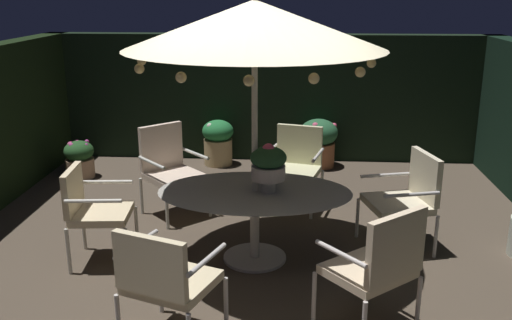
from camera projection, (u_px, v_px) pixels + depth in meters
ground_plane at (251, 271)px, 5.39m from camera, size 6.84×7.87×0.02m
hedge_backdrop_rear at (269, 97)px, 8.72m from camera, size 6.84×0.30×1.91m
patio_dining_table at (255, 203)px, 5.45m from camera, size 1.86×1.23×0.72m
patio_umbrella at (255, 25)px, 4.97m from camera, size 2.34×2.34×2.55m
centerpiece_planter at (268, 164)px, 5.31m from camera, size 0.34×0.34×0.47m
patio_chair_north at (296, 162)px, 6.89m from camera, size 0.75×0.75×0.96m
patio_chair_northeast at (169, 165)px, 6.62m from camera, size 0.85×0.85×1.04m
patio_chair_east at (92, 206)px, 5.42m from camera, size 0.62×0.61×0.95m
patio_chair_southeast at (164, 277)px, 4.10m from camera, size 0.79×0.76×0.96m
patio_chair_south at (379, 262)px, 4.24m from camera, size 0.84×0.83×1.04m
patio_chair_southwest at (407, 194)px, 5.74m from camera, size 0.76×0.77×0.99m
potted_plant_left_near at (218, 141)px, 8.53m from camera, size 0.47×0.47×0.68m
potted_plant_right_near at (318, 141)px, 8.43m from camera, size 0.56×0.56×0.72m
potted_plant_back_left at (79, 159)px, 7.96m from camera, size 0.41×0.41×0.53m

